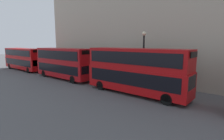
{
  "coord_description": "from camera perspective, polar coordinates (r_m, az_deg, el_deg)",
  "views": [
    {
      "loc": [
        -13.08,
        9.35,
        5.09
      ],
      "look_at": [
        0.48,
        20.63,
        2.37
      ],
      "focal_mm": 28.0,
      "sensor_mm": 36.0,
      "label": 1
    }
  ],
  "objects": [
    {
      "name": "bus_third_in_queue",
      "position": [
        25.97,
        -15.52,
        2.51
      ],
      "size": [
        2.59,
        10.24,
        4.36
      ],
      "color": "#A80F14",
      "rests_on": "ground"
    },
    {
      "name": "bus_second_in_queue",
      "position": [
        17.49,
        7.74,
        0.24
      ],
      "size": [
        2.59,
        10.73,
        4.58
      ],
      "color": "#B20C0F",
      "rests_on": "ground"
    },
    {
      "name": "street_lamp",
      "position": [
        18.99,
        10.24,
        5.06
      ],
      "size": [
        0.44,
        0.44,
        6.3
      ],
      "color": "black",
      "rests_on": "ground"
    },
    {
      "name": "bus_trailing",
      "position": [
        37.11,
        -26.82,
        3.48
      ],
      "size": [
        2.59,
        11.27,
        4.1
      ],
      "color": "#B20C0F",
      "rests_on": "ground"
    }
  ]
}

